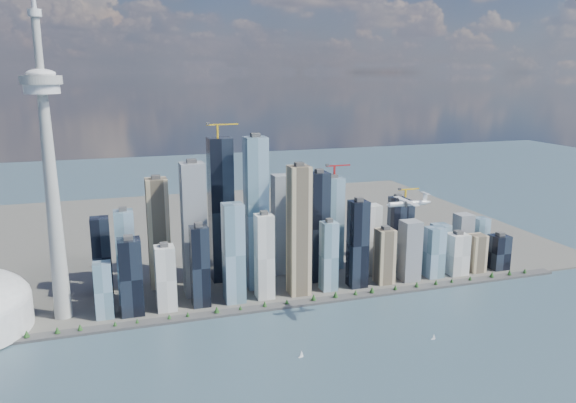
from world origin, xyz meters
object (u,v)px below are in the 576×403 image
object	(u,v)px
sailboat_west	(301,355)
sailboat_east	(434,337)
needle_tower	(49,165)
airplane	(408,203)

from	to	relation	value
sailboat_west	sailboat_east	bearing A→B (deg)	-15.85
sailboat_west	sailboat_east	distance (m)	193.38
needle_tower	airplane	size ratio (longest dim) A/B	7.90
airplane	sailboat_east	size ratio (longest dim) A/B	7.88
needle_tower	sailboat_east	distance (m)	596.59
needle_tower	sailboat_east	bearing A→B (deg)	-24.97
needle_tower	sailboat_west	distance (m)	443.39
airplane	sailboat_east	xyz separation A→B (m)	(19.77, -52.74, -183.54)
needle_tower	airplane	world-z (taller)	needle_tower
airplane	needle_tower	bearing A→B (deg)	160.67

